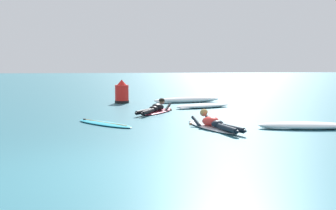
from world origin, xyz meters
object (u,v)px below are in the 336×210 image
surfer_near (213,124)px  surfer_far (156,109)px  channel_marker_buoy (122,94)px  drifting_surfboard (104,123)px

surfer_near → surfer_far: (-1.13, 3.68, 0.00)m
surfer_near → channel_marker_buoy: 7.76m
drifting_surfboard → channel_marker_buoy: size_ratio=1.94×
drifting_surfboard → channel_marker_buoy: (0.70, 6.20, 0.39)m
surfer_far → drifting_surfboard: (-1.80, -2.46, -0.10)m
surfer_near → channel_marker_buoy: size_ratio=2.51×
surfer_far → drifting_surfboard: 3.05m
surfer_near → channel_marker_buoy: bearing=106.8°
surfer_near → drifting_surfboard: (-2.94, 1.22, -0.10)m
surfer_near → channel_marker_buoy: (-2.23, 7.42, 0.29)m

